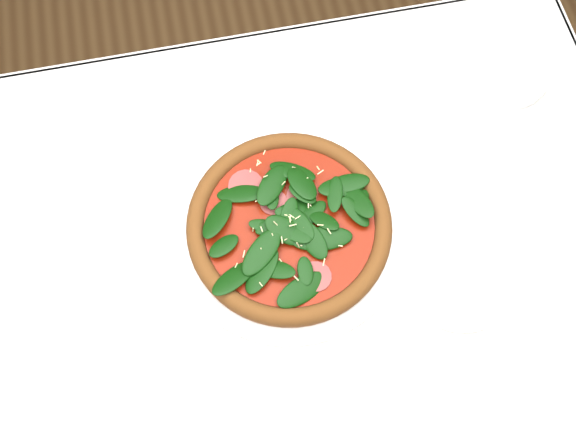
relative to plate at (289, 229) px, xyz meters
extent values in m
plane|color=brown|center=(-0.06, -0.04, -0.76)|extent=(6.00, 6.00, 0.00)
cube|color=white|center=(-0.06, -0.04, -0.03)|extent=(1.20, 0.80, 0.04)
cylinder|color=#4C2E1E|center=(0.48, 0.30, -0.40)|extent=(0.06, 0.06, 0.71)
cube|color=white|center=(-0.06, 0.36, -0.12)|extent=(1.20, 0.01, 0.22)
cylinder|color=white|center=(0.00, 0.00, 0.00)|extent=(0.34, 0.34, 0.01)
torus|color=white|center=(0.00, 0.00, 0.00)|extent=(0.34, 0.34, 0.01)
cylinder|color=brown|center=(0.00, 0.00, 0.01)|extent=(0.36, 0.36, 0.01)
torus|color=#AB6327|center=(0.00, 0.00, 0.02)|extent=(0.36, 0.36, 0.03)
cylinder|color=#942005|center=(0.00, 0.00, 0.02)|extent=(0.30, 0.30, 0.00)
cylinder|color=#A64248|center=(0.00, 0.00, 0.02)|extent=(0.27, 0.27, 0.00)
ellipsoid|color=#0B390A|center=(0.00, 0.00, 0.03)|extent=(0.29, 0.29, 0.02)
cylinder|color=#F2E99D|center=(0.00, 0.00, 0.04)|extent=(0.27, 0.27, 0.00)
cylinder|color=white|center=(0.22, -0.13, 0.00)|extent=(0.14, 0.14, 0.01)
torus|color=white|center=(0.22, -0.13, 0.00)|extent=(0.14, 0.14, 0.01)
cylinder|color=white|center=(0.40, 0.20, 0.00)|extent=(0.14, 0.14, 0.01)
torus|color=white|center=(0.40, 0.20, 0.00)|extent=(0.14, 0.14, 0.01)
camera|label=1|loc=(-0.07, -0.33, 0.88)|focal=40.00mm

